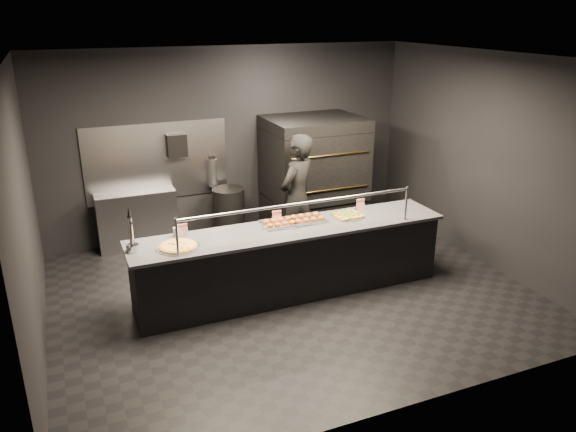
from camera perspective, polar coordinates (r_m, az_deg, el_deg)
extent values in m
plane|color=black|center=(7.48, 0.29, -7.78)|extent=(6.00, 6.00, 0.00)
plane|color=black|center=(6.61, 0.34, 15.80)|extent=(6.00, 6.00, 0.00)
cube|color=black|center=(9.17, -5.84, 7.49)|extent=(6.00, 0.04, 3.00)
cube|color=black|center=(4.84, 11.96, -4.82)|extent=(6.00, 0.04, 3.00)
cube|color=black|center=(6.41, -25.21, -0.06)|extent=(0.04, 5.00, 3.00)
cube|color=black|center=(8.49, 19.40, 5.38)|extent=(0.04, 5.00, 3.00)
cube|color=#99999E|center=(8.94, -13.15, 5.40)|extent=(2.20, 0.02, 1.20)
cube|color=black|center=(7.28, 0.30, -4.72)|extent=(4.00, 0.70, 0.88)
cube|color=#3D3D43|center=(7.10, 0.30, -1.36)|extent=(4.10, 0.78, 0.04)
cylinder|color=#99999E|center=(6.33, -11.22, -2.13)|extent=(0.03, 0.03, 0.45)
cylinder|color=#99999E|center=(7.45, 11.91, 1.28)|extent=(0.03, 0.03, 0.45)
cylinder|color=#99999E|center=(6.69, 1.31, 1.27)|extent=(3.00, 0.04, 0.04)
cube|color=black|center=(9.39, 2.52, 0.24)|extent=(1.50, 1.15, 0.60)
cube|color=black|center=(9.20, 2.58, 3.75)|extent=(1.50, 1.20, 0.55)
cube|color=black|center=(9.06, 2.63, 7.08)|extent=(1.50, 1.20, 0.55)
cube|color=black|center=(8.98, 2.67, 9.38)|extent=(1.50, 1.20, 0.18)
cylinder|color=gold|center=(8.67, 4.32, 2.66)|extent=(1.30, 0.02, 0.02)
cylinder|color=gold|center=(8.52, 4.42, 6.19)|extent=(1.30, 0.02, 0.02)
cube|color=#99999E|center=(8.99, -15.04, -0.38)|extent=(1.20, 0.35, 0.90)
cube|color=black|center=(8.85, -11.25, 7.06)|extent=(0.30, 0.20, 0.35)
cylinder|color=#B2B2B7|center=(9.10, -7.66, 4.38)|extent=(0.14, 0.14, 0.45)
cube|color=black|center=(9.04, -7.74, 5.90)|extent=(0.10, 0.06, 0.06)
cylinder|color=silver|center=(6.64, -15.50, -3.14)|extent=(0.14, 0.14, 0.08)
cylinder|color=silver|center=(6.57, -15.65, -1.66)|extent=(0.05, 0.05, 0.37)
cylinder|color=silver|center=(6.44, -15.68, -0.57)|extent=(0.02, 0.10, 0.02)
cone|color=black|center=(6.49, -15.86, 0.43)|extent=(0.05, 0.05, 0.14)
cylinder|color=silver|center=(6.64, -11.09, -3.11)|extent=(0.51, 0.51, 0.01)
cylinder|color=gold|center=(6.63, -11.09, -3.01)|extent=(0.44, 0.44, 0.02)
cylinder|color=#FFD153|center=(6.63, -11.10, -2.92)|extent=(0.39, 0.39, 0.01)
cube|color=silver|center=(7.18, -0.90, -0.84)|extent=(0.53, 0.46, 0.02)
ellipsoid|color=#B36026|center=(7.05, -1.83, -0.95)|extent=(0.08, 0.08, 0.05)
ellipsoid|color=#B36026|center=(7.18, -2.25, -0.56)|extent=(0.08, 0.08, 0.05)
ellipsoid|color=#B36026|center=(7.09, -1.06, -0.84)|extent=(0.08, 0.08, 0.05)
ellipsoid|color=#B36026|center=(7.21, -1.50, -0.45)|extent=(0.08, 0.08, 0.05)
ellipsoid|color=#B36026|center=(7.12, -0.30, -0.72)|extent=(0.08, 0.08, 0.05)
ellipsoid|color=#B36026|center=(7.25, -0.75, -0.34)|extent=(0.08, 0.08, 0.05)
ellipsoid|color=#B36026|center=(7.16, 0.45, -0.61)|extent=(0.08, 0.08, 0.05)
ellipsoid|color=#B36026|center=(7.28, -0.01, -0.23)|extent=(0.08, 0.08, 0.05)
cube|color=silver|center=(7.32, 1.96, -0.41)|extent=(0.50, 0.39, 0.02)
ellipsoid|color=#B36026|center=(7.18, 1.05, -0.52)|extent=(0.09, 0.09, 0.06)
ellipsoid|color=#B36026|center=(7.32, 0.56, -0.12)|extent=(0.09, 0.09, 0.06)
ellipsoid|color=#B36026|center=(7.22, 1.83, -0.40)|extent=(0.09, 0.09, 0.06)
ellipsoid|color=#B36026|center=(7.36, 1.32, 0.00)|extent=(0.09, 0.09, 0.06)
ellipsoid|color=#B36026|center=(7.27, 2.60, -0.28)|extent=(0.09, 0.09, 0.06)
ellipsoid|color=#B36026|center=(7.40, 2.08, 0.11)|extent=(0.09, 0.09, 0.06)
ellipsoid|color=#B36026|center=(7.31, 3.36, -0.17)|extent=(0.09, 0.09, 0.06)
ellipsoid|color=#B36026|center=(7.44, 2.83, 0.22)|extent=(0.09, 0.09, 0.06)
cylinder|color=silver|center=(7.50, 6.10, -0.03)|extent=(0.43, 0.43, 0.01)
cube|color=gold|center=(7.50, 6.10, 0.08)|extent=(0.37, 0.33, 0.02)
cube|color=#FFD153|center=(7.49, 6.11, 0.17)|extent=(0.35, 0.31, 0.01)
cube|color=#3C9524|center=(7.49, 6.11, 0.23)|extent=(0.33, 0.29, 0.01)
cylinder|color=silver|center=(6.94, -11.32, -1.60)|extent=(0.07, 0.07, 0.11)
cylinder|color=silver|center=(6.97, -10.41, -1.56)|extent=(0.05, 0.05, 0.09)
cube|color=white|center=(6.95, -10.66, -1.36)|extent=(0.12, 0.04, 0.15)
cube|color=white|center=(7.28, -1.15, 0.00)|extent=(0.12, 0.04, 0.15)
cube|color=white|center=(7.79, 7.36, 1.22)|extent=(0.12, 0.04, 0.15)
cylinder|color=black|center=(9.03, -6.02, 0.18)|extent=(0.51, 0.51, 0.85)
imported|color=black|center=(8.15, 0.93, 1.85)|extent=(0.82, 0.76, 1.88)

